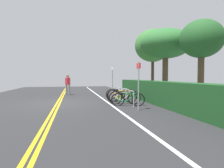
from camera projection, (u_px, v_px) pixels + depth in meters
name	position (u px, v px, depth m)	size (l,w,h in m)	color
ground_plane	(58.00, 103.00, 10.78)	(36.21, 11.77, 0.05)	#2B2B2D
centre_line_yellow_inner	(57.00, 103.00, 10.77)	(32.58, 0.10, 0.00)	gold
centre_line_yellow_outer	(60.00, 103.00, 10.80)	(32.58, 0.10, 0.00)	gold
bike_lane_stripe_white	(107.00, 102.00, 11.35)	(32.58, 0.12, 0.00)	white
bike_rack	(123.00, 92.00, 11.23)	(4.03, 0.05, 0.79)	#9EA0A5
bicycle_0	(118.00, 94.00, 12.73)	(0.46, 1.71, 0.71)	black
bicycle_1	(120.00, 95.00, 11.89)	(0.56, 1.69, 0.78)	black
bicycle_2	(122.00, 96.00, 11.22)	(0.60, 1.74, 0.78)	black
bicycle_3	(125.00, 98.00, 10.44)	(0.47, 1.74, 0.74)	black
bicycle_4	(128.00, 99.00, 9.80)	(0.57, 1.68, 0.70)	black
pedestrian	(68.00, 83.00, 15.55)	(0.32, 0.41, 1.67)	slate
sign_post_near	(112.00, 78.00, 13.70)	(0.36, 0.08, 2.27)	gray
sign_post_far	(139.00, 81.00, 8.40)	(0.36, 0.06, 2.14)	gray
hedge_backdrop	(163.00, 93.00, 10.12)	(12.98, 1.01, 1.24)	#1C4C21
tree_near_left	(153.00, 46.00, 15.77)	(2.94, 2.94, 5.38)	#473323
tree_mid	(166.00, 44.00, 12.15)	(3.23, 3.23, 4.50)	brown
tree_far_right	(201.00, 40.00, 9.51)	(2.12, 2.12, 4.31)	brown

